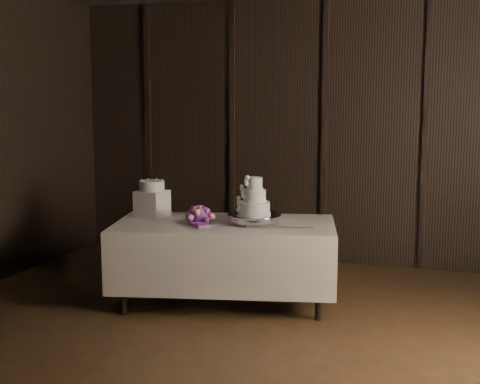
% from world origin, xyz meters
% --- Properties ---
extents(room, '(6.08, 7.08, 3.08)m').
position_xyz_m(room, '(0.00, 0.00, 1.50)').
color(room, black).
rests_on(room, ground).
extents(display_table, '(2.18, 1.49, 0.76)m').
position_xyz_m(display_table, '(-0.52, 1.64, 0.42)').
color(display_table, silver).
rests_on(display_table, ground).
extents(cake_stand, '(0.61, 0.61, 0.09)m').
position_xyz_m(cake_stand, '(-0.24, 1.68, 0.81)').
color(cake_stand, silver).
rests_on(cake_stand, display_table).
extents(wedding_cake, '(0.32, 0.28, 0.33)m').
position_xyz_m(wedding_cake, '(-0.27, 1.66, 0.98)').
color(wedding_cake, white).
rests_on(wedding_cake, cake_stand).
extents(bouquet, '(0.51, 0.51, 0.20)m').
position_xyz_m(bouquet, '(-0.70, 1.51, 0.83)').
color(bouquet, '#E44D8A').
rests_on(bouquet, display_table).
extents(box_pedestal, '(0.29, 0.29, 0.25)m').
position_xyz_m(box_pedestal, '(-1.27, 1.69, 0.89)').
color(box_pedestal, white).
rests_on(box_pedestal, display_table).
extents(small_cake, '(0.30, 0.30, 0.10)m').
position_xyz_m(small_cake, '(-1.27, 1.69, 1.06)').
color(small_cake, white).
rests_on(small_cake, box_pedestal).
extents(cake_knife, '(0.37, 0.05, 0.01)m').
position_xyz_m(cake_knife, '(0.09, 1.59, 0.77)').
color(cake_knife, silver).
rests_on(cake_knife, display_table).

